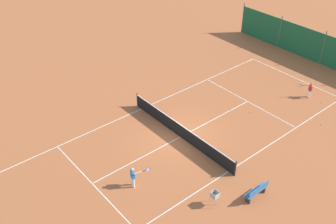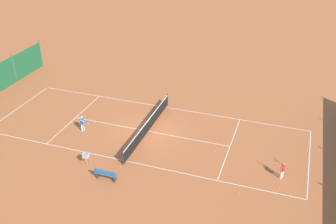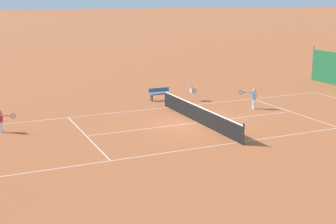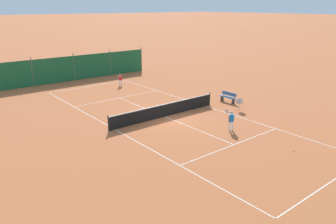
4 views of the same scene
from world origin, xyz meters
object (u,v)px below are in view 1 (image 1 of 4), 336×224
Objects in this scene: tennis_ball_mid_court at (322,103)px; ball_hopper at (215,196)px; tennis_net at (181,131)px; tennis_ball_alley_right at (250,112)px; tennis_ball_by_net_left at (321,124)px; player_near_baseline at (133,176)px; courtside_bench at (257,191)px; player_far_service at (310,89)px.

tennis_ball_mid_court is 12.76m from ball_hopper.
tennis_net is 10.85m from tennis_ball_mid_court.
tennis_ball_alley_right is at bearing -100.57° from tennis_net.
tennis_ball_by_net_left is at bearing 121.64° from tennis_ball_mid_court.
courtside_bench is (-4.75, -4.39, -0.30)m from player_near_baseline.
player_far_service is 4.96m from tennis_ball_alley_right.
ball_hopper is 0.59× the size of courtside_bench.
tennis_net is at bearing -24.22° from ball_hopper.
ball_hopper reaches higher than tennis_ball_mid_court.
tennis_ball_mid_court is at bearing -118.24° from tennis_ball_alley_right.
tennis_ball_by_net_left is at bearing -148.08° from tennis_ball_alley_right.
player_near_baseline is 13.16m from tennis_ball_by_net_left.
player_near_baseline is at bearing 93.19° from tennis_ball_alley_right.
courtside_bench reaches higher than tennis_ball_by_net_left.
tennis_net is 7.10× the size of player_near_baseline.
ball_hopper is at bearing 97.86° from tennis_ball_mid_court.
courtside_bench is at bearing -137.27° from player_near_baseline.
tennis_ball_alley_right and tennis_ball_mid_court have the same top height.
ball_hopper is (-1.74, 12.62, 0.62)m from tennis_ball_mid_court.
player_far_service is at bearing -41.55° from tennis_ball_by_net_left.
tennis_ball_by_net_left is 8.43m from courtside_bench.
tennis_net is 6.35m from courtside_bench.
ball_hopper is (-3.72, -2.35, -0.09)m from player_near_baseline.
tennis_ball_alley_right is at bearing 61.76° from tennis_ball_mid_court.
ball_hopper is (-5.31, 2.39, 0.16)m from tennis_net.
player_near_baseline reaches higher than tennis_net.
player_far_service is 3.46m from tennis_ball_by_net_left.
tennis_ball_mid_court is at bearing -82.14° from ball_hopper.
tennis_ball_by_net_left is (-3.38, -12.69, -0.72)m from player_near_baseline.
player_far_service is 0.79× the size of courtside_bench.
ball_hopper is at bearing 118.54° from tennis_ball_alley_right.
player_far_service reaches higher than tennis_ball_by_net_left.
tennis_net is 5.01m from player_near_baseline.
player_near_baseline is 10.28m from tennis_ball_alley_right.
tennis_ball_mid_court is 1.00× the size of tennis_ball_by_net_left.
player_near_baseline is 19.58× the size of tennis_ball_alley_right.
player_far_service is 12.92m from ball_hopper.
tennis_ball_mid_court is (-2.54, -4.74, 0.00)m from tennis_ball_alley_right.
tennis_net reaches higher than tennis_ball_mid_court.
tennis_ball_mid_court is (-1.97, -14.97, -0.72)m from player_near_baseline.
courtside_bench is (-1.03, -2.03, -0.21)m from ball_hopper.
tennis_ball_by_net_left is at bearing 138.45° from player_far_service.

